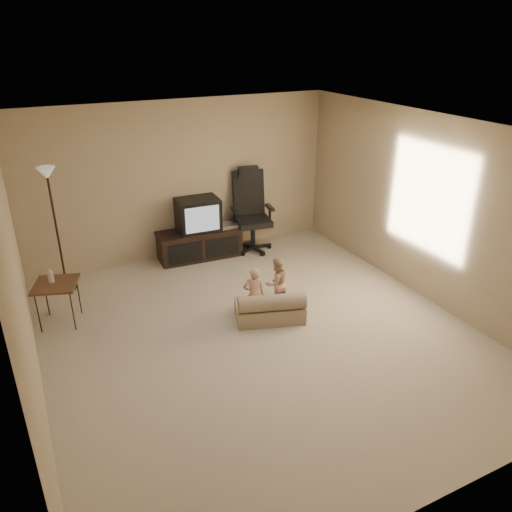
{
  "coord_description": "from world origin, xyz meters",
  "views": [
    {
      "loc": [
        -2.35,
        -4.63,
        3.46
      ],
      "look_at": [
        0.25,
        0.6,
        0.77
      ],
      "focal_mm": 35.0,
      "sensor_mm": 36.0,
      "label": 1
    }
  ],
  "objects_px": {
    "child_sofa": "(270,309)",
    "side_table": "(55,284)",
    "toddler_left": "(254,295)",
    "toddler_right": "(276,283)",
    "floor_lamp": "(52,203)",
    "office_chair": "(251,221)",
    "tv_stand": "(199,233)"
  },
  "relations": [
    {
      "from": "toddler_right",
      "to": "side_table",
      "type": "bearing_deg",
      "value": -26.75
    },
    {
      "from": "tv_stand",
      "to": "toddler_left",
      "type": "distance_m",
      "value": 2.18
    },
    {
      "from": "side_table",
      "to": "toddler_right",
      "type": "height_order",
      "value": "side_table"
    },
    {
      "from": "tv_stand",
      "to": "side_table",
      "type": "height_order",
      "value": "tv_stand"
    },
    {
      "from": "office_chair",
      "to": "side_table",
      "type": "relative_size",
      "value": 1.81
    },
    {
      "from": "child_sofa",
      "to": "toddler_right",
      "type": "relative_size",
      "value": 1.36
    },
    {
      "from": "tv_stand",
      "to": "floor_lamp",
      "type": "bearing_deg",
      "value": -172.2
    },
    {
      "from": "office_chair",
      "to": "toddler_right",
      "type": "distance_m",
      "value": 2.0
    },
    {
      "from": "office_chair",
      "to": "floor_lamp",
      "type": "bearing_deg",
      "value": -168.03
    },
    {
      "from": "child_sofa",
      "to": "toddler_right",
      "type": "distance_m",
      "value": 0.41
    },
    {
      "from": "tv_stand",
      "to": "side_table",
      "type": "relative_size",
      "value": 1.85
    },
    {
      "from": "child_sofa",
      "to": "side_table",
      "type": "bearing_deg",
      "value": 172.59
    },
    {
      "from": "floor_lamp",
      "to": "office_chair",
      "type": "bearing_deg",
      "value": 2.3
    },
    {
      "from": "office_chair",
      "to": "floor_lamp",
      "type": "xyz_separation_m",
      "value": [
        -3.04,
        -0.12,
        0.81
      ]
    },
    {
      "from": "side_table",
      "to": "floor_lamp",
      "type": "bearing_deg",
      "value": 79.0
    },
    {
      "from": "floor_lamp",
      "to": "toddler_right",
      "type": "distance_m",
      "value": 3.21
    },
    {
      "from": "toddler_left",
      "to": "toddler_right",
      "type": "bearing_deg",
      "value": -135.16
    },
    {
      "from": "toddler_right",
      "to": "office_chair",
      "type": "bearing_deg",
      "value": -114.97
    },
    {
      "from": "tv_stand",
      "to": "floor_lamp",
      "type": "xyz_separation_m",
      "value": [
        -2.13,
        -0.18,
        0.9
      ]
    },
    {
      "from": "office_chair",
      "to": "side_table",
      "type": "distance_m",
      "value": 3.39
    },
    {
      "from": "toddler_right",
      "to": "floor_lamp",
      "type": "bearing_deg",
      "value": -44.51
    },
    {
      "from": "tv_stand",
      "to": "side_table",
      "type": "distance_m",
      "value": 2.56
    },
    {
      "from": "floor_lamp",
      "to": "side_table",
      "type": "bearing_deg",
      "value": -101.0
    },
    {
      "from": "side_table",
      "to": "office_chair",
      "type": "bearing_deg",
      "value": 18.0
    },
    {
      "from": "floor_lamp",
      "to": "child_sofa",
      "type": "xyz_separation_m",
      "value": [
        2.25,
        -2.07,
        -1.14
      ]
    },
    {
      "from": "office_chair",
      "to": "floor_lamp",
      "type": "relative_size",
      "value": 0.77
    },
    {
      "from": "office_chair",
      "to": "side_table",
      "type": "height_order",
      "value": "office_chair"
    },
    {
      "from": "floor_lamp",
      "to": "child_sofa",
      "type": "bearing_deg",
      "value": -42.69
    },
    {
      "from": "tv_stand",
      "to": "toddler_left",
      "type": "bearing_deg",
      "value": -89.11
    },
    {
      "from": "office_chair",
      "to": "child_sofa",
      "type": "bearing_deg",
      "value": -100.27
    },
    {
      "from": "side_table",
      "to": "child_sofa",
      "type": "relative_size",
      "value": 0.79
    },
    {
      "from": "child_sofa",
      "to": "toddler_left",
      "type": "height_order",
      "value": "toddler_left"
    }
  ]
}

